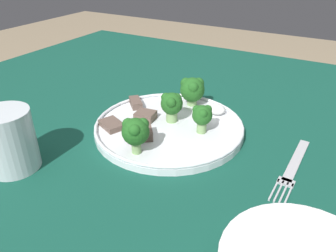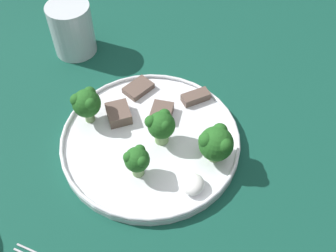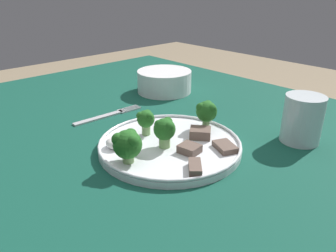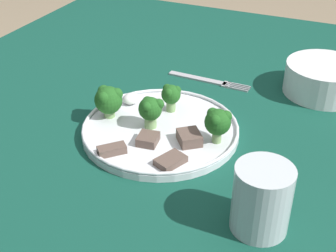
# 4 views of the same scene
# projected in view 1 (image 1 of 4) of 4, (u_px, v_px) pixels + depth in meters

# --- Properties ---
(table) EXTENTS (1.33, 1.10, 0.74)m
(table) POSITION_uv_depth(u_px,v_px,m) (187.00, 168.00, 0.65)
(table) COLOR #114738
(table) RESTS_ON ground_plane
(dinner_plate) EXTENTS (0.27, 0.27, 0.02)m
(dinner_plate) POSITION_uv_depth(u_px,v_px,m) (169.00, 127.00, 0.61)
(dinner_plate) COLOR white
(dinner_plate) RESTS_ON table
(fork) EXTENTS (0.03, 0.18, 0.00)m
(fork) POSITION_uv_depth(u_px,v_px,m) (293.00, 168.00, 0.51)
(fork) COLOR #B2B2B7
(fork) RESTS_ON table
(drinking_glass) EXTENTS (0.08, 0.08, 0.10)m
(drinking_glass) POSITION_uv_depth(u_px,v_px,m) (10.00, 144.00, 0.49)
(drinking_glass) COLOR silver
(drinking_glass) RESTS_ON table
(broccoli_floret_near_rim_left) EXTENTS (0.04, 0.04, 0.06)m
(broccoli_floret_near_rim_left) POSITION_uv_depth(u_px,v_px,m) (171.00, 105.00, 0.60)
(broccoli_floret_near_rim_left) COLOR #7FA866
(broccoli_floret_near_rim_left) RESTS_ON dinner_plate
(broccoli_floret_center_left) EXTENTS (0.04, 0.04, 0.05)m
(broccoli_floret_center_left) POSITION_uv_depth(u_px,v_px,m) (202.00, 116.00, 0.57)
(broccoli_floret_center_left) COLOR #7FA866
(broccoli_floret_center_left) RESTS_ON dinner_plate
(broccoli_floret_back_left) EXTENTS (0.04, 0.04, 0.06)m
(broccoli_floret_back_left) POSITION_uv_depth(u_px,v_px,m) (136.00, 131.00, 0.51)
(broccoli_floret_back_left) COLOR #7FA866
(broccoli_floret_back_left) RESTS_ON dinner_plate
(broccoli_floret_front_left) EXTENTS (0.05, 0.05, 0.06)m
(broccoli_floret_front_left) POSITION_uv_depth(u_px,v_px,m) (192.00, 89.00, 0.66)
(broccoli_floret_front_left) COLOR #7FA866
(broccoli_floret_front_left) RESTS_ON dinner_plate
(meat_slice_front_slice) EXTENTS (0.04, 0.04, 0.01)m
(meat_slice_front_slice) POSITION_uv_depth(u_px,v_px,m) (145.00, 116.00, 0.62)
(meat_slice_front_slice) COLOR brown
(meat_slice_front_slice) RESTS_ON dinner_plate
(meat_slice_middle_slice) EXTENTS (0.05, 0.05, 0.01)m
(meat_slice_middle_slice) POSITION_uv_depth(u_px,v_px,m) (136.00, 103.00, 0.67)
(meat_slice_middle_slice) COLOR brown
(meat_slice_middle_slice) RESTS_ON dinner_plate
(meat_slice_rear_slice) EXTENTS (0.05, 0.05, 0.01)m
(meat_slice_rear_slice) POSITION_uv_depth(u_px,v_px,m) (112.00, 125.00, 0.60)
(meat_slice_rear_slice) COLOR brown
(meat_slice_rear_slice) RESTS_ON dinner_plate
(meat_slice_edge_slice) EXTENTS (0.05, 0.05, 0.02)m
(meat_slice_edge_slice) POSITION_uv_depth(u_px,v_px,m) (140.00, 133.00, 0.56)
(meat_slice_edge_slice) COLOR brown
(meat_slice_edge_slice) RESTS_ON dinner_plate
(sauce_dollop) EXTENTS (0.03, 0.03, 0.02)m
(sauce_dollop) POSITION_uv_depth(u_px,v_px,m) (217.00, 109.00, 0.64)
(sauce_dollop) COLOR white
(sauce_dollop) RESTS_ON dinner_plate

